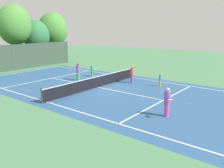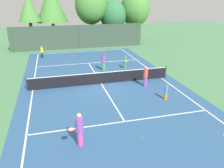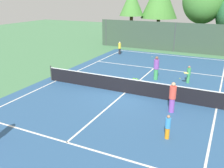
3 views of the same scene
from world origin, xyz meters
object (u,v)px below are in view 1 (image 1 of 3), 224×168
player_4 (167,102)px  tennis_ball_5 (189,104)px  player_1 (132,74)px  tennis_ball_0 (19,75)px  tennis_ball_2 (72,74)px  tennis_ball_4 (219,93)px  player_3 (78,71)px  tennis_ball_3 (80,85)px  player_0 (92,70)px  ball_crate (82,82)px  player_5 (160,80)px  tennis_ball_1 (83,76)px

player_4 → tennis_ball_5: bearing=-4.4°
player_1 → tennis_ball_0: (-4.73, 11.95, -0.83)m
tennis_ball_2 → tennis_ball_4: bearing=-82.5°
player_1 → tennis_ball_4: (1.31, -7.61, -0.83)m
player_3 → tennis_ball_3: player_3 is taller
tennis_ball_2 → tennis_ball_4: (2.03, -15.32, 0.00)m
tennis_ball_2 → tennis_ball_4: 15.46m
player_0 → ball_crate: player_0 is taller
player_5 → tennis_ball_1: bearing=97.5°
ball_crate → tennis_ball_4: ball_crate is taller
player_1 → player_5: 2.77m
tennis_ball_1 → tennis_ball_0: bearing=123.7°
tennis_ball_4 → player_4: bearing=171.4°
player_1 → tennis_ball_1: bearing=96.8°
tennis_ball_5 → tennis_ball_4: bearing=-11.7°
player_1 → tennis_ball_5: 7.39m
player_3 → tennis_ball_2: size_ratio=26.79×
tennis_ball_0 → tennis_ball_5: (1.76, -18.68, 0.00)m
player_5 → tennis_ball_0: player_5 is taller
ball_crate → tennis_ball_1: bearing=44.0°
player_0 → tennis_ball_5: 12.30m
player_3 → tennis_ball_3: bearing=-129.0°
ball_crate → tennis_ball_2: bearing=58.6°
player_0 → tennis_ball_1: 1.18m
tennis_ball_1 → tennis_ball_4: (2.02, -13.55, 0.00)m
player_0 → tennis_ball_1: (-0.68, 0.73, -0.63)m
player_1 → ball_crate: 4.81m
player_4 → tennis_ball_5: (3.18, -0.24, -0.88)m
ball_crate → player_5: bearing=-58.1°
tennis_ball_3 → player_3: bearing=51.0°
player_5 → tennis_ball_2: bearing=96.3°
player_3 → player_4: size_ratio=1.00×
player_3 → ball_crate: 2.04m
player_4 → ball_crate: player_4 is taller
player_4 → player_5: bearing=29.7°
player_3 → player_5: 8.19m
player_5 → tennis_ball_2: (-1.16, 10.44, -0.55)m
player_1 → tennis_ball_3: size_ratio=25.55×
player_3 → tennis_ball_3: size_ratio=26.79×
player_5 → tennis_ball_0: 15.57m
tennis_ball_0 → player_5: bearing=-70.6°
ball_crate → tennis_ball_5: ball_crate is taller
ball_crate → tennis_ball_3: 0.34m
player_5 → ball_crate: size_ratio=2.50×
player_1 → tennis_ball_4: bearing=-80.2°
ball_crate → tennis_ball_3: bearing=-170.9°
player_5 → tennis_ball_3: size_ratio=17.13×
player_1 → tennis_ball_1: 6.04m
player_4 → tennis_ball_4: player_4 is taller
player_4 → tennis_ball_2: 15.22m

